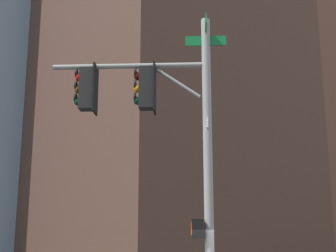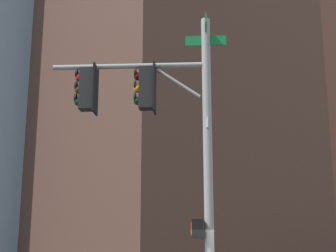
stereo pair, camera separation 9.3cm
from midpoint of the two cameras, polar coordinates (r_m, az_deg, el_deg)
name	(u,v)px [view 2 (the right image)]	position (r m, az deg, el deg)	size (l,w,h in m)	color
signal_pole_assembly	(160,126)	(11.59, -0.64, -0.01)	(2.83, 3.31, 7.46)	gray
building_brick_nearside	(142,40)	(45.56, -2.87, 9.67)	(26.03, 16.13, 40.02)	#4C3328
building_brick_midblock	(256,62)	(57.36, 9.94, 7.12)	(16.86, 15.61, 44.18)	brown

